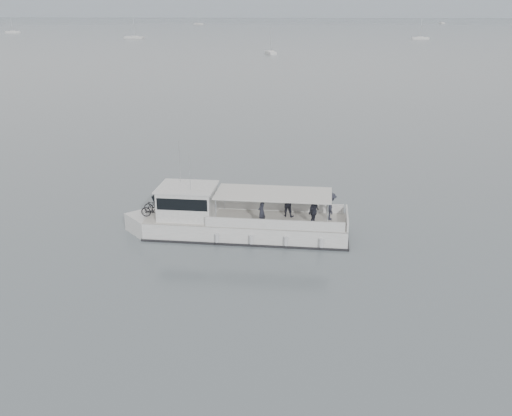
{
  "coord_description": "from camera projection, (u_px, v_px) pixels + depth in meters",
  "views": [
    {
      "loc": [
        7.02,
        -30.12,
        11.81
      ],
      "look_at": [
        4.97,
        -1.71,
        1.6
      ],
      "focal_mm": 40.0,
      "sensor_mm": 36.0,
      "label": 1
    }
  ],
  "objects": [
    {
      "name": "ground",
      "position": [
        172.0,
        222.0,
        32.75
      ],
      "size": [
        1400.0,
        1400.0,
        0.0
      ],
      "primitive_type": "plane",
      "color": "slate",
      "rests_on": "ground"
    },
    {
      "name": "tour_boat",
      "position": [
        227.0,
        220.0,
        30.67
      ],
      "size": [
        12.3,
        3.62,
        5.13
      ],
      "rotation": [
        0.0,
        0.0,
        -0.05
      ],
      "color": "white",
      "rests_on": "ground"
    },
    {
      "name": "headland",
      "position": [
        293.0,
        2.0,
        553.79
      ],
      "size": [
        1400.0,
        90.0,
        28.0
      ],
      "primitive_type": "cube",
      "color": "#939EA8",
      "rests_on": "ground"
    },
    {
      "name": "moored_fleet",
      "position": [
        223.0,
        35.0,
        223.11
      ],
      "size": [
        411.76,
        334.02,
        9.95
      ],
      "color": "white",
      "rests_on": "ground"
    }
  ]
}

